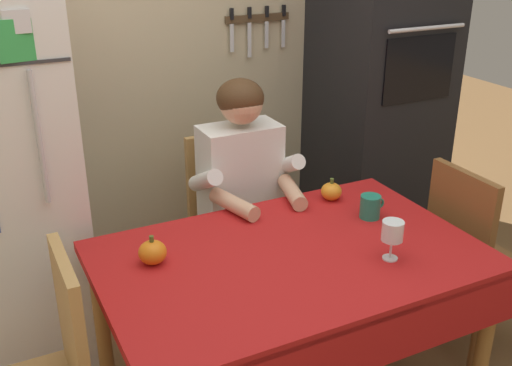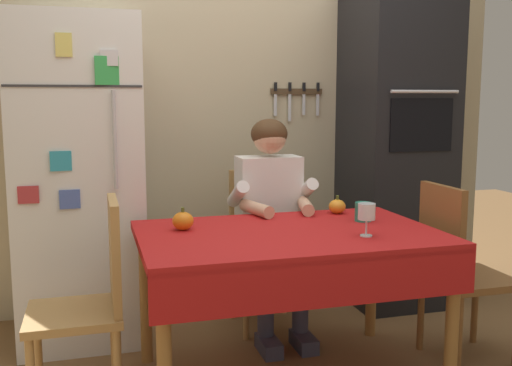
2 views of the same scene
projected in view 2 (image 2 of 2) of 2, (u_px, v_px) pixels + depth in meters
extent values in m
cube|color=#BCAD89|center=(235.00, 107.00, 3.89)|extent=(3.70, 0.10, 2.60)
cube|color=#4C3823|center=(296.00, 91.00, 3.93)|extent=(0.36, 0.02, 0.04)
cube|color=silver|center=(275.00, 105.00, 3.89)|extent=(0.02, 0.01, 0.14)
cube|color=black|center=(276.00, 87.00, 3.87)|extent=(0.02, 0.01, 0.06)
cube|color=silver|center=(290.00, 108.00, 3.92)|extent=(0.02, 0.01, 0.18)
cube|color=black|center=(290.00, 87.00, 3.90)|extent=(0.02, 0.01, 0.06)
cube|color=silver|center=(304.00, 105.00, 3.95)|extent=(0.02, 0.01, 0.14)
cube|color=black|center=(304.00, 87.00, 3.93)|extent=(0.02, 0.01, 0.06)
cube|color=silver|center=(318.00, 105.00, 3.97)|extent=(0.02, 0.01, 0.14)
cube|color=black|center=(318.00, 87.00, 3.95)|extent=(0.02, 0.01, 0.06)
cube|color=white|center=(79.00, 181.00, 3.31)|extent=(0.68, 0.68, 1.80)
cylinder|color=silver|center=(115.00, 140.00, 2.98)|extent=(0.02, 0.02, 0.50)
cube|color=#333335|center=(74.00, 86.00, 2.91)|extent=(0.67, 0.01, 0.01)
cube|color=teal|center=(61.00, 161.00, 2.93)|extent=(0.10, 0.02, 0.10)
cube|color=#E5D666|center=(64.00, 45.00, 2.86)|extent=(0.08, 0.01, 0.12)
cube|color=green|center=(107.00, 70.00, 2.94)|extent=(0.12, 0.02, 0.14)
cube|color=silver|center=(109.00, 58.00, 2.93)|extent=(0.09, 0.01, 0.08)
cube|color=#B73338|center=(28.00, 195.00, 2.91)|extent=(0.10, 0.01, 0.09)
cube|color=#4C66B7|center=(70.00, 199.00, 2.97)|extent=(0.10, 0.02, 0.10)
cube|color=black|center=(396.00, 146.00, 3.86)|extent=(0.60, 0.60, 2.10)
cube|color=black|center=(421.00, 125.00, 3.55)|extent=(0.42, 0.01, 0.32)
cylinder|color=silver|center=(425.00, 92.00, 3.50)|extent=(0.45, 0.02, 0.02)
cylinder|color=#9E6B33|center=(164.00, 361.00, 2.28)|extent=(0.06, 0.06, 0.70)
cylinder|color=#9E6B33|center=(145.00, 297.00, 3.02)|extent=(0.06, 0.06, 0.70)
cylinder|color=#9E6B33|center=(452.00, 327.00, 2.62)|extent=(0.06, 0.06, 0.70)
cylinder|color=#9E6B33|center=(372.00, 276.00, 3.37)|extent=(0.06, 0.06, 0.70)
cube|color=red|center=(289.00, 235.00, 2.77)|extent=(1.40, 0.90, 0.04)
cube|color=red|center=(324.00, 284.00, 2.36)|extent=(1.40, 0.01, 0.20)
cube|color=tan|center=(266.00, 256.00, 3.49)|extent=(0.40, 0.40, 0.04)
cube|color=tan|center=(258.00, 208.00, 3.63)|extent=(0.36, 0.04, 0.48)
cylinder|color=tan|center=(246.00, 304.00, 3.32)|extent=(0.04, 0.04, 0.41)
cylinder|color=tan|center=(232.00, 286.00, 3.64)|extent=(0.04, 0.04, 0.41)
cylinder|color=tan|center=(303.00, 299.00, 3.41)|extent=(0.04, 0.04, 0.41)
cylinder|color=tan|center=(284.00, 281.00, 3.73)|extent=(0.04, 0.04, 0.41)
cube|color=#38384C|center=(269.00, 346.00, 3.16)|extent=(0.10, 0.22, 0.08)
cube|color=#38384C|center=(304.00, 342.00, 3.22)|extent=(0.10, 0.22, 0.08)
cylinder|color=#38384C|center=(266.00, 308.00, 3.19)|extent=(0.09, 0.09, 0.38)
cylinder|color=#38384C|center=(300.00, 305.00, 3.25)|extent=(0.09, 0.09, 0.38)
cube|color=#38384C|center=(259.00, 252.00, 3.31)|extent=(0.12, 0.40, 0.11)
cube|color=#38384C|center=(290.00, 250.00, 3.36)|extent=(0.12, 0.40, 0.11)
cube|color=white|center=(268.00, 198.00, 3.41)|extent=(0.36, 0.20, 0.48)
cylinder|color=white|center=(238.00, 194.00, 3.28)|extent=(0.07, 0.26, 0.18)
cylinder|color=white|center=(305.00, 191.00, 3.39)|extent=(0.07, 0.26, 0.18)
cylinder|color=#D8A884|center=(257.00, 209.00, 3.14)|extent=(0.13, 0.27, 0.07)
cylinder|color=#D8A884|center=(306.00, 206.00, 3.22)|extent=(0.13, 0.27, 0.07)
sphere|color=#D8A884|center=(270.00, 137.00, 3.34)|extent=(0.19, 0.19, 0.19)
ellipsoid|color=#472D19|center=(269.00, 134.00, 3.34)|extent=(0.21, 0.21, 0.17)
cube|color=brown|center=(469.00, 279.00, 3.04)|extent=(0.40, 0.40, 0.04)
cube|color=brown|center=(441.00, 233.00, 2.96)|extent=(0.04, 0.36, 0.48)
cylinder|color=brown|center=(459.00, 337.00, 2.87)|extent=(0.04, 0.04, 0.41)
cylinder|color=brown|center=(475.00, 307.00, 3.28)|extent=(0.04, 0.04, 0.41)
cylinder|color=brown|center=(421.00, 313.00, 3.19)|extent=(0.04, 0.04, 0.41)
cube|color=tan|center=(74.00, 314.00, 2.54)|extent=(0.40, 0.40, 0.04)
cube|color=tan|center=(115.00, 254.00, 2.56)|extent=(0.04, 0.36, 0.48)
cylinder|color=tan|center=(38.00, 352.00, 2.69)|extent=(0.04, 0.04, 0.41)
cylinder|color=tan|center=(114.00, 344.00, 2.78)|extent=(0.04, 0.04, 0.41)
cylinder|color=#237F66|center=(363.00, 212.00, 2.99)|extent=(0.08, 0.08, 0.10)
torus|color=#237F66|center=(371.00, 210.00, 3.00)|extent=(0.05, 0.01, 0.05)
cylinder|color=white|center=(366.00, 236.00, 2.66)|extent=(0.06, 0.06, 0.01)
cylinder|color=white|center=(366.00, 227.00, 2.66)|extent=(0.01, 0.01, 0.07)
cylinder|color=white|center=(367.00, 211.00, 2.65)|extent=(0.08, 0.08, 0.07)
ellipsoid|color=orange|center=(337.00, 207.00, 3.18)|extent=(0.09, 0.09, 0.08)
cylinder|color=#4C6023|center=(337.00, 197.00, 3.18)|extent=(0.02, 0.02, 0.02)
ellipsoid|color=orange|center=(183.00, 221.00, 2.79)|extent=(0.10, 0.10, 0.09)
cylinder|color=#4C6023|center=(183.00, 210.00, 2.78)|extent=(0.02, 0.02, 0.02)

